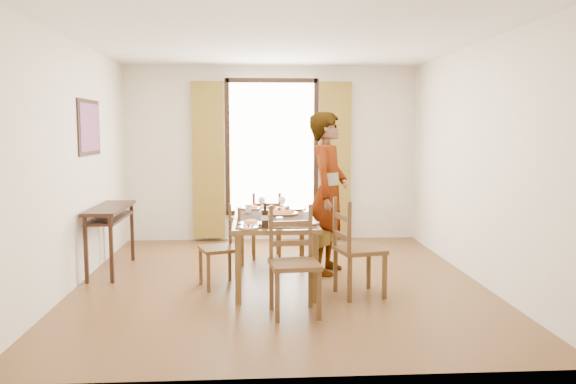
{
  "coord_description": "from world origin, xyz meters",
  "views": [
    {
      "loc": [
        -0.29,
        -6.25,
        1.73
      ],
      "look_at": [
        0.11,
        0.24,
        1.0
      ],
      "focal_mm": 35.0,
      "sensor_mm": 36.0,
      "label": 1
    }
  ],
  "objects": [
    {
      "name": "plate_nw",
      "position": [
        -0.31,
        0.57,
        0.78
      ],
      "size": [
        0.27,
        0.27,
        0.05
      ],
      "primitive_type": null,
      "color": "silver",
      "rests_on": "dining_table"
    },
    {
      "name": "pasta_platter",
      "position": [
        0.02,
        0.1,
        0.81
      ],
      "size": [
        0.4,
        0.4,
        0.1
      ],
      "primitive_type": null,
      "color": "#B74017",
      "rests_on": "dining_table"
    },
    {
      "name": "chair_west",
      "position": [
        -0.64,
        -0.14,
        0.41
      ],
      "size": [
        0.5,
        0.5,
        0.89
      ],
      "rotation": [
        0.0,
        0.0,
        -1.24
      ],
      "color": "#533B1B",
      "rests_on": "ground"
    },
    {
      "name": "wine_bottle",
      "position": [
        -0.18,
        -0.73,
        0.88
      ],
      "size": [
        0.07,
        0.07,
        0.25
      ],
      "primitive_type": null,
      "color": "black",
      "rests_on": "dining_table"
    },
    {
      "name": "chair_north",
      "position": [
        -0.12,
        1.19,
        0.42
      ],
      "size": [
        0.41,
        0.41,
        0.9
      ],
      "rotation": [
        0.0,
        0.0,
        3.18
      ],
      "color": "#533B1B",
      "rests_on": "ground"
    },
    {
      "name": "ground",
      "position": [
        0.0,
        0.0,
        0.0
      ],
      "size": [
        5.0,
        5.0,
        0.0
      ],
      "primitive_type": "plane",
      "color": "#523419",
      "rests_on": "ground"
    },
    {
      "name": "wine_glass_b",
      "position": [
        0.05,
        0.34,
        0.85
      ],
      "size": [
        0.08,
        0.08,
        0.18
      ],
      "primitive_type": null,
      "color": "white",
      "rests_on": "dining_table"
    },
    {
      "name": "chair_south",
      "position": [
        0.08,
        -1.12,
        0.47
      ],
      "size": [
        0.49,
        0.49,
        1.01
      ],
      "rotation": [
        0.0,
        0.0,
        0.1
      ],
      "color": "#533B1B",
      "rests_on": "ground"
    },
    {
      "name": "plate_sw",
      "position": [
        -0.32,
        -0.55,
        0.78
      ],
      "size": [
        0.27,
        0.27,
        0.05
      ],
      "primitive_type": null,
      "color": "silver",
      "rests_on": "dining_table"
    },
    {
      "name": "tumbler_b",
      "position": [
        -0.35,
        0.28,
        0.81
      ],
      "size": [
        0.07,
        0.07,
        0.1
      ],
      "primitive_type": "cylinder",
      "color": "silver",
      "rests_on": "dining_table"
    },
    {
      "name": "caprese_plate",
      "position": [
        -0.34,
        -0.75,
        0.78
      ],
      "size": [
        0.2,
        0.2,
        0.04
      ],
      "primitive_type": null,
      "color": "silver",
      "rests_on": "dining_table"
    },
    {
      "name": "plate_se",
      "position": [
        0.25,
        -0.56,
        0.78
      ],
      "size": [
        0.27,
        0.27,
        0.05
      ],
      "primitive_type": null,
      "color": "silver",
      "rests_on": "dining_table"
    },
    {
      "name": "chair_east",
      "position": [
        0.77,
        -0.59,
        0.47
      ],
      "size": [
        0.54,
        0.54,
        1.02
      ],
      "rotation": [
        0.0,
        0.0,
        1.8
      ],
      "color": "#533B1B",
      "rests_on": "ground"
    },
    {
      "name": "wine_glass_c",
      "position": [
        -0.19,
        0.33,
        0.85
      ],
      "size": [
        0.08,
        0.08,
        0.18
      ],
      "primitive_type": null,
      "color": "white",
      "rests_on": "dining_table"
    },
    {
      "name": "dining_table",
      "position": [
        -0.06,
        -0.02,
        0.69
      ],
      "size": [
        0.89,
        1.69,
        0.76
      ],
      "color": "brown",
      "rests_on": "ground"
    },
    {
      "name": "tumbler_a",
      "position": [
        0.27,
        -0.32,
        0.81
      ],
      "size": [
        0.07,
        0.07,
        0.1
      ],
      "primitive_type": "cylinder",
      "color": "silver",
      "rests_on": "dining_table"
    },
    {
      "name": "room_shell",
      "position": [
        -0.0,
        0.13,
        1.54
      ],
      "size": [
        4.6,
        5.1,
        2.74
      ],
      "color": "silver",
      "rests_on": "ground"
    },
    {
      "name": "console_table",
      "position": [
        -2.03,
        0.6,
        0.68
      ],
      "size": [
        0.38,
        1.2,
        0.8
      ],
      "color": "black",
      "rests_on": "ground"
    },
    {
      "name": "man",
      "position": [
        0.61,
        0.39,
        0.97
      ],
      "size": [
        1.03,
        0.96,
        1.93
      ],
      "primitive_type": "imported",
      "rotation": [
        0.0,
        0.0,
        1.18
      ],
      "color": "gray",
      "rests_on": "ground"
    },
    {
      "name": "tumbler_c",
      "position": [
        -0.03,
        -0.73,
        0.81
      ],
      "size": [
        0.07,
        0.07,
        0.1
      ],
      "primitive_type": "cylinder",
      "color": "silver",
      "rests_on": "dining_table"
    },
    {
      "name": "plate_ne",
      "position": [
        0.21,
        0.49,
        0.78
      ],
      "size": [
        0.27,
        0.27,
        0.05
      ],
      "primitive_type": null,
      "color": "silver",
      "rests_on": "dining_table"
    },
    {
      "name": "wine_glass_a",
      "position": [
        -0.19,
        -0.4,
        0.85
      ],
      "size": [
        0.08,
        0.08,
        0.18
      ],
      "primitive_type": null,
      "color": "white",
      "rests_on": "dining_table"
    }
  ]
}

